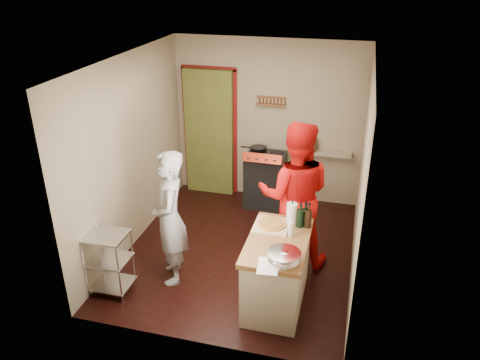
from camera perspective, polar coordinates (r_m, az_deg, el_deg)
name	(u,v)px	position (r m, az deg, el deg)	size (l,w,h in m)	color
floor	(240,251)	(6.52, -0.03, -8.63)	(3.50, 3.50, 0.00)	black
back_wall	(229,128)	(7.71, -1.29, 6.37)	(3.00, 0.44, 2.60)	gray
left_wall	(131,153)	(6.40, -13.15, 3.21)	(0.04, 3.50, 2.60)	gray
right_wall	(362,177)	(5.73, 14.64, 0.32)	(0.04, 3.50, 2.60)	gray
ceiling	(240,59)	(5.50, -0.03, 14.52)	(3.00, 3.50, 0.02)	white
stove	(265,179)	(7.49, 3.08, 0.12)	(0.60, 0.63, 1.00)	black
wire_shelving	(109,260)	(5.79, -15.68, -9.38)	(0.48, 0.40, 0.80)	silver
island	(277,269)	(5.42, 4.54, -10.81)	(0.66, 1.23, 1.16)	beige
person_stripe	(170,219)	(5.64, -8.54, -4.67)	(0.62, 0.41, 1.70)	#A2A3A7
person_red	(295,195)	(5.89, 6.67, -1.86)	(0.94, 0.73, 1.93)	red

